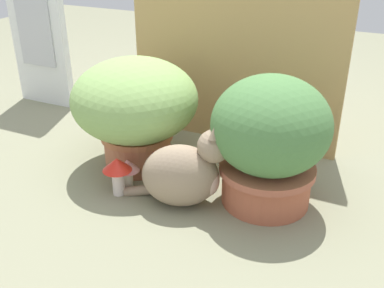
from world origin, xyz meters
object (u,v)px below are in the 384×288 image
object	(u,v)px
grass_planter	(135,106)
mushroom_ornament_red	(117,169)
cat	(185,173)
mushroom_ornament_pink	(128,168)
leafy_planter	(270,139)

from	to	relation	value
grass_planter	mushroom_ornament_red	bearing A→B (deg)	-76.77
cat	mushroom_ornament_pink	distance (m)	0.23
leafy_planter	mushroom_ornament_pink	world-z (taller)	leafy_planter
mushroom_ornament_red	grass_planter	bearing A→B (deg)	103.23
grass_planter	leafy_planter	world-z (taller)	leafy_planter
leafy_planter	mushroom_ornament_red	distance (m)	0.53
leafy_planter	mushroom_ornament_red	size ratio (longest dim) A/B	3.15
grass_planter	cat	distance (m)	0.36
grass_planter	mushroom_ornament_red	xyz separation A→B (m)	(0.05, -0.22, -0.15)
cat	mushroom_ornament_red	distance (m)	0.25
leafy_planter	cat	distance (m)	0.30
grass_planter	leafy_planter	size ratio (longest dim) A/B	1.06
mushroom_ornament_pink	mushroom_ornament_red	xyz separation A→B (m)	(-0.01, -0.05, 0.02)
leafy_planter	cat	world-z (taller)	leafy_planter
leafy_planter	mushroom_ornament_pink	distance (m)	0.52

